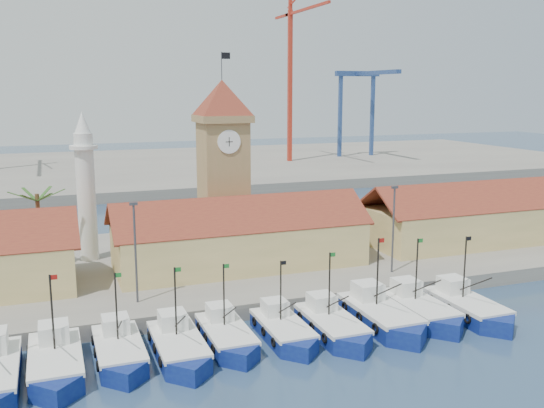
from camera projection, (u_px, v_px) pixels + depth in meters
name	position (u px, v px, depth m)	size (l,w,h in m)	color
ground	(316.00, 351.00, 47.17)	(400.00, 400.00, 0.00)	#1B3049
quay	(229.00, 262.00, 69.15)	(140.00, 32.00, 1.50)	gray
terminal	(130.00, 169.00, 148.34)	(240.00, 80.00, 2.00)	gray
boat_1	(56.00, 365.00, 43.13)	(3.67, 10.05, 7.60)	navy
boat_2	(120.00, 353.00, 45.20)	(3.42, 9.37, 7.09)	navy
boat_3	(179.00, 349.00, 45.89)	(3.52, 9.65, 7.31)	navy
boat_4	(227.00, 338.00, 48.05)	(3.34, 9.14, 6.92)	navy
boat_5	(284.00, 332.00, 49.23)	(3.29, 9.02, 6.83)	navy
boat_6	(333.00, 327.00, 50.05)	(3.53, 9.66, 7.31)	navy
boat_7	(382.00, 317.00, 51.98)	(3.88, 10.64, 8.05)	navy
boat_8	(421.00, 311.00, 53.61)	(3.67, 10.04, 7.60)	navy
boat_9	(469.00, 309.00, 54.09)	(3.70, 10.13, 7.67)	navy
hall_center	(239.00, 242.00, 64.86)	(27.04, 10.13, 7.61)	#E2C47C
hall_right	(483.00, 220.00, 75.80)	(31.20, 10.13, 7.61)	#E2C47C
clock_tower	(223.00, 162.00, 68.91)	(5.80, 5.80, 22.70)	#9E7C51
minaret	(86.00, 186.00, 66.05)	(3.00, 3.00, 16.30)	silver
palm_tree	(39.00, 225.00, 63.14)	(5.60, 5.03, 8.39)	brown
lamp_posts	(269.00, 236.00, 57.20)	(80.70, 0.25, 9.03)	#3F3F44
crane_red_right	(292.00, 63.00, 151.48)	(1.00, 32.42, 44.74)	#B62C1C
gantry	(363.00, 90.00, 162.92)	(13.00, 22.00, 23.20)	navy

